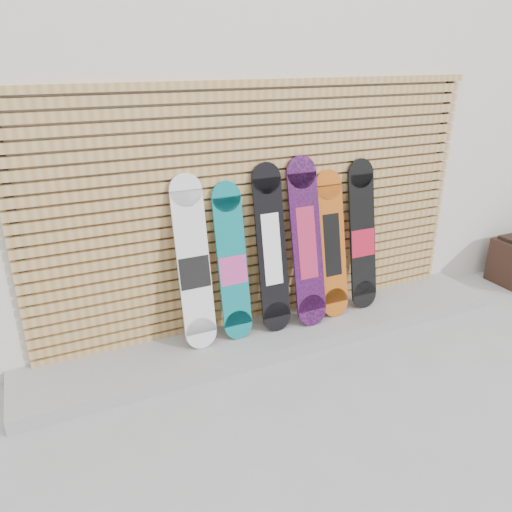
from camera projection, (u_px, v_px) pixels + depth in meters
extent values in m
plane|color=gray|center=(329.00, 375.00, 4.17)|extent=(80.00, 80.00, 0.00)
cube|color=beige|center=(226.00, 108.00, 6.61)|extent=(12.00, 5.00, 3.60)
cube|color=gray|center=(277.00, 334.00, 4.66)|extent=(4.60, 0.70, 0.12)
cube|color=#A87E46|center=(263.00, 313.00, 4.87)|extent=(4.20, 0.05, 0.08)
cube|color=#A87E46|center=(263.00, 304.00, 4.83)|extent=(4.20, 0.05, 0.08)
cube|color=#A87E46|center=(263.00, 295.00, 4.80)|extent=(4.20, 0.05, 0.07)
cube|color=#A87E46|center=(263.00, 286.00, 4.76)|extent=(4.20, 0.05, 0.07)
cube|color=#A87E46|center=(264.00, 277.00, 4.72)|extent=(4.20, 0.05, 0.07)
cube|color=#A87E46|center=(264.00, 267.00, 4.69)|extent=(4.20, 0.05, 0.07)
cube|color=#A87E46|center=(264.00, 258.00, 4.65)|extent=(4.20, 0.05, 0.07)
cube|color=#A87E46|center=(264.00, 248.00, 4.61)|extent=(4.20, 0.05, 0.07)
cube|color=#A87E46|center=(264.00, 238.00, 4.57)|extent=(4.20, 0.05, 0.07)
cube|color=#A87E46|center=(264.00, 228.00, 4.54)|extent=(4.20, 0.05, 0.08)
cube|color=#A87E46|center=(264.00, 218.00, 4.50)|extent=(4.20, 0.05, 0.08)
cube|color=#A87E46|center=(264.00, 208.00, 4.46)|extent=(4.20, 0.05, 0.08)
cube|color=#A87E46|center=(264.00, 197.00, 4.43)|extent=(4.20, 0.05, 0.08)
cube|color=#A87E46|center=(264.00, 187.00, 4.39)|extent=(4.20, 0.05, 0.08)
cube|color=#A87E46|center=(264.00, 176.00, 4.35)|extent=(4.20, 0.05, 0.08)
cube|color=#A87E46|center=(264.00, 165.00, 4.32)|extent=(4.20, 0.05, 0.08)
cube|color=#A87E46|center=(264.00, 153.00, 4.28)|extent=(4.20, 0.05, 0.08)
cube|color=#A87E46|center=(264.00, 142.00, 4.24)|extent=(4.20, 0.05, 0.08)
cube|color=#A87E46|center=(264.00, 130.00, 4.20)|extent=(4.20, 0.05, 0.08)
cube|color=#A87E46|center=(265.00, 119.00, 4.17)|extent=(4.20, 0.05, 0.08)
cube|color=#A87E46|center=(265.00, 107.00, 4.13)|extent=(4.20, 0.05, 0.08)
cube|color=#A87E46|center=(265.00, 94.00, 4.09)|extent=(4.20, 0.05, 0.08)
cube|color=black|center=(20.00, 251.00, 3.73)|extent=(0.06, 0.04, 2.23)
cube|color=black|center=(434.00, 192.00, 5.30)|extent=(0.06, 0.04, 2.23)
cube|color=#A87E46|center=(265.00, 83.00, 4.06)|extent=(4.26, 0.07, 0.06)
cube|color=silver|center=(194.00, 264.00, 4.16)|extent=(0.28, 0.25, 1.21)
cylinder|color=silver|center=(201.00, 333.00, 4.29)|extent=(0.28, 0.07, 0.28)
cylinder|color=silver|center=(185.00, 190.00, 4.03)|extent=(0.28, 0.07, 0.28)
cube|color=black|center=(195.00, 272.00, 4.18)|extent=(0.26, 0.08, 0.27)
cube|color=#0B6C71|center=(232.00, 262.00, 4.32)|extent=(0.26, 0.25, 1.12)
cylinder|color=#0B6C71|center=(238.00, 325.00, 4.44)|extent=(0.26, 0.07, 0.26)
cylinder|color=#0B6C71|center=(226.00, 197.00, 4.20)|extent=(0.26, 0.07, 0.26)
cube|color=#C84692|center=(233.00, 270.00, 4.33)|extent=(0.25, 0.08, 0.25)
cube|color=black|center=(272.00, 249.00, 4.43)|extent=(0.28, 0.27, 1.24)
cylinder|color=black|center=(277.00, 316.00, 4.56)|extent=(0.28, 0.08, 0.28)
cylinder|color=black|center=(266.00, 178.00, 4.30)|extent=(0.28, 0.08, 0.28)
cube|color=white|center=(272.00, 249.00, 4.43)|extent=(0.17, 0.15, 0.64)
cube|color=black|center=(307.00, 243.00, 4.53)|extent=(0.30, 0.31, 1.25)
cylinder|color=black|center=(312.00, 310.00, 4.65)|extent=(0.30, 0.09, 0.30)
cylinder|color=black|center=(301.00, 172.00, 4.42)|extent=(0.30, 0.09, 0.30)
cube|color=#A92144|center=(307.00, 243.00, 4.53)|extent=(0.18, 0.17, 0.65)
cube|color=#AD4E12|center=(332.00, 245.00, 4.70)|extent=(0.28, 0.26, 1.11)
cylinder|color=#AD4E12|center=(335.00, 302.00, 4.81)|extent=(0.28, 0.08, 0.28)
cylinder|color=#AD4E12|center=(328.00, 185.00, 4.59)|extent=(0.28, 0.08, 0.28)
cube|color=black|center=(332.00, 245.00, 4.70)|extent=(0.18, 0.15, 0.59)
cube|color=black|center=(362.00, 235.00, 4.84)|extent=(0.28, 0.24, 1.18)
cylinder|color=black|center=(364.00, 294.00, 4.97)|extent=(0.28, 0.07, 0.28)
cylinder|color=black|center=(361.00, 173.00, 4.70)|extent=(0.28, 0.07, 0.28)
cube|color=maroon|center=(363.00, 243.00, 4.85)|extent=(0.27, 0.07, 0.27)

